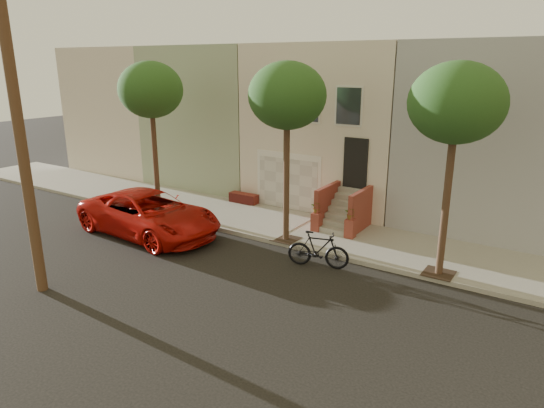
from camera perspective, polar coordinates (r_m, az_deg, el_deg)
The scene contains 9 objects.
ground at distance 15.46m, azimuth -9.22°, elevation -8.19°, with size 90.00×90.00×0.00m, color black.
sidewalk at distance 19.42m, azimuth 1.35°, elevation -2.53°, with size 40.00×3.70×0.15m, color gray.
house_row at distance 23.69m, azimuth 8.95°, elevation 9.60°, with size 33.10×11.70×7.00m.
tree_left at distance 20.76m, azimuth -14.14°, elevation 12.84°, with size 2.70×2.57×6.30m.
tree_mid at distance 16.64m, azimuth 1.79°, elevation 12.53°, with size 2.70×2.57×6.30m.
tree_right at distance 14.58m, azimuth 20.97°, elevation 10.93°, with size 2.70×2.57×6.30m.
utility_pole at distance 7.38m, azimuth 20.08°, elevation 6.04°, with size 23.60×1.22×10.00m.
pickup_truck at distance 18.96m, azimuth -14.34°, elevation -1.14°, with size 2.75×5.97×1.66m, color #B21009.
motorcycle at distance 15.63m, azimuth 5.48°, elevation -5.37°, with size 0.57×2.00×1.20m, color black.
Camera 1 is at (9.60, -10.30, 6.40)m, focal length 31.87 mm.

